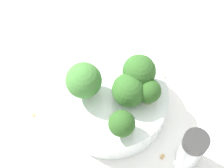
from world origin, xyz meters
TOP-DOWN VIEW (x-y plane):
  - ground_plane at (0.00, 0.00)m, footprint 3.00×3.00m
  - bowl at (0.00, 0.00)m, footprint 0.19×0.19m
  - broccoli_floret_0 at (-0.04, -0.02)m, footprint 0.06×0.06m
  - broccoli_floret_1 at (0.04, -0.05)m, footprint 0.04×0.04m
  - broccoli_floret_2 at (0.03, 0.01)m, footprint 0.05×0.05m
  - broccoli_floret_3 at (0.03, 0.04)m, footprint 0.05×0.05m
  - broccoli_floret_4 at (0.06, 0.02)m, footprint 0.04×0.04m
  - pepper_shaker at (0.15, -0.02)m, footprint 0.04×0.04m
  - almond_crumb_0 at (0.12, -0.04)m, footprint 0.01×0.01m
  - almond_crumb_3 at (0.06, 0.10)m, footprint 0.01×0.01m
  - almond_crumb_4 at (-0.12, -0.07)m, footprint 0.01×0.01m

SIDE VIEW (x-z plane):
  - ground_plane at x=0.00m, z-range 0.00..0.00m
  - almond_crumb_3 at x=0.06m, z-range 0.00..0.01m
  - almond_crumb_4 at x=-0.12m, z-range 0.00..0.01m
  - almond_crumb_0 at x=0.12m, z-range 0.00..0.01m
  - bowl at x=0.00m, z-range 0.00..0.05m
  - pepper_shaker at x=0.15m, z-range 0.00..0.09m
  - broccoli_floret_4 at x=0.06m, z-range 0.06..0.11m
  - broccoli_floret_2 at x=0.03m, z-range 0.05..0.11m
  - broccoli_floret_1 at x=0.04m, z-range 0.06..0.11m
  - broccoli_floret_3 at x=0.03m, z-range 0.06..0.13m
  - broccoli_floret_0 at x=-0.04m, z-range 0.06..0.13m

